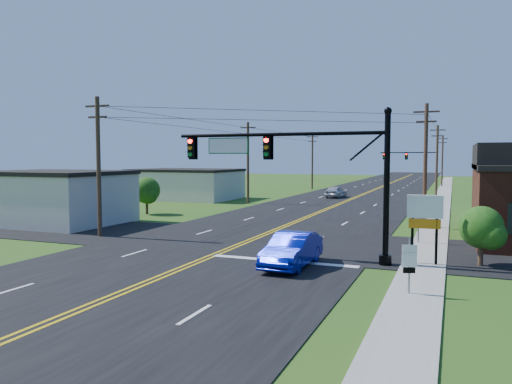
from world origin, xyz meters
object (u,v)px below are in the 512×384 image
at_px(signal_mast_far, 411,160).
at_px(route_sign, 409,261).
at_px(blue_car, 292,250).
at_px(signal_mast_main, 296,165).
at_px(stop_sign, 419,213).

bearing_deg(signal_mast_far, route_sign, -85.66).
distance_m(signal_mast_far, blue_car, 74.07).
relative_size(signal_mast_main, blue_car, 2.36).
bearing_deg(blue_car, signal_mast_main, 103.99).
relative_size(blue_car, route_sign, 2.16).
height_order(signal_mast_far, route_sign, signal_mast_far).
relative_size(route_sign, stop_sign, 0.86).
distance_m(signal_mast_far, stop_sign, 65.41).
height_order(signal_mast_main, blue_car, signal_mast_main).
xyz_separation_m(signal_mast_main, blue_car, (0.44, -1.97, -3.96)).
distance_m(blue_car, stop_sign, 10.25).
relative_size(signal_mast_far, stop_sign, 4.26).
relative_size(signal_mast_main, stop_sign, 4.38).
distance_m(route_sign, stop_sign, 11.84).
relative_size(signal_mast_far, route_sign, 4.97).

